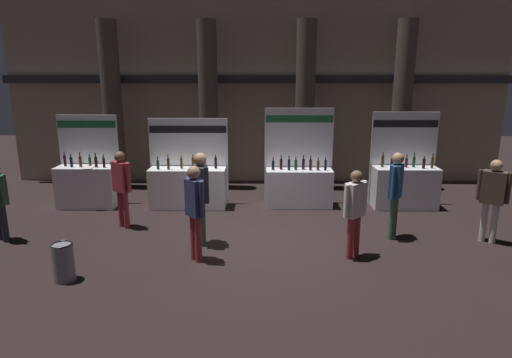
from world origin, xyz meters
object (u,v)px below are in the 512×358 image
Objects in this scene: visitor_3 at (122,183)px; exhibitor_booth_1 at (188,184)px; exhibitor_booth_0 at (88,183)px; visitor_2 at (396,188)px; exhibitor_booth_2 at (299,183)px; visitor_4 at (195,206)px; visitor_0 at (493,193)px; visitor_1 at (201,190)px; trash_bin at (63,262)px; visitor_5 at (355,207)px; exhibitor_booth_3 at (405,183)px.

exhibitor_booth_1 is at bearing -90.92° from visitor_3.
visitor_2 is (7.08, -2.10, 0.45)m from exhibitor_booth_0.
visitor_4 is (-2.13, -3.36, 0.44)m from exhibitor_booth_2.
exhibitor_booth_0 is 9.23m from visitor_0.
exhibitor_booth_2 is at bearing 1.16° from exhibitor_booth_0.
visitor_2 is at bearing -24.78° from exhibitor_booth_1.
visitor_1 reaches higher than visitor_4.
visitor_2 is (5.94, 1.96, 0.74)m from trash_bin.
visitor_2 is at bearing 64.34° from visitor_4.
exhibitor_booth_0 is at bearing 105.71° from trash_bin.
visitor_4 is at bearing 43.55° from visitor_0.
exhibitor_booth_1 is 5.02m from visitor_2.
exhibitor_booth_1 reaches higher than trash_bin.
visitor_0 is 1.03× the size of visitor_5.
trash_bin is at bearing 46.87° from visitor_0.
visitor_3 is at bearing 113.81° from visitor_2.
visitor_3 is at bearing -157.63° from exhibitor_booth_2.
exhibitor_booth_2 is at bearing 126.68° from visitor_1.
visitor_4 is (3.20, -3.25, 0.42)m from exhibitor_booth_0.
visitor_5 is at bearing -77.00° from exhibitor_booth_2.
exhibitor_booth_0 is 6.81m from visitor_5.
trash_bin is 2.32m from visitor_4.
exhibitor_booth_2 is 3.40m from visitor_1.
trash_bin is 0.38× the size of visitor_0.
exhibitor_booth_1 is 1.30× the size of visitor_3.
visitor_4 is (-3.88, -1.15, -0.03)m from visitor_2.
visitor_0 is (8.93, -2.30, 0.41)m from exhibitor_booth_0.
exhibitor_booth_2 is 5.92m from trash_bin.
exhibitor_booth_2 is (5.33, 0.11, -0.01)m from exhibitor_booth_0.
exhibitor_booth_2 is at bearing 2.32° from exhibitor_booth_1.
visitor_1 is 1.09× the size of visitor_3.
exhibitor_booth_1 is at bearing 149.35° from visitor_4.
exhibitor_booth_1 is 1.26× the size of visitor_4.
visitor_2 is (3.87, 0.39, -0.06)m from visitor_1.
visitor_2 reaches higher than visitor_0.
visitor_2 is 4.05m from visitor_4.
exhibitor_booth_3 is 1.40× the size of visitor_0.
exhibitor_booth_1 reaches higher than visitor_1.
visitor_3 is at bearing -48.22° from exhibitor_booth_0.
trash_bin is 0.36× the size of visitor_2.
exhibitor_booth_0 is 7.97m from exhibitor_booth_3.
exhibitor_booth_0 is 7.40m from visitor_2.
exhibitor_booth_0 reaches higher than visitor_3.
visitor_1 is (0.67, -2.49, 0.54)m from exhibitor_booth_1.
visitor_5 is at bearing 64.27° from visitor_1.
visitor_1 is 0.76m from visitor_4.
exhibitor_booth_3 reaches higher than visitor_2.
visitor_1 is at bearing -51.46° from visitor_5.
visitor_0 is 7.61m from visitor_3.
visitor_0 is (6.39, -2.30, 0.43)m from exhibitor_booth_1.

